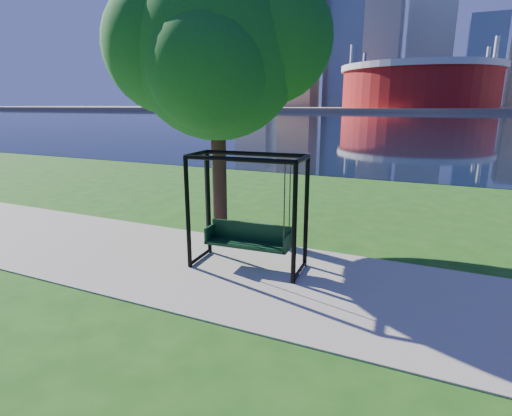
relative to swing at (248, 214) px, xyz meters
The scene contains 8 objects.
ground 1.28m from the swing, 14.27° to the left, with size 900.00×900.00×0.00m, color #1E5114.
path 1.32m from the swing, 45.07° to the right, with size 120.00×4.00×0.03m, color #9E937F.
river 102.11m from the swing, 89.78° to the left, with size 900.00×180.00×0.02m, color black.
far_bank 306.10m from the swing, 89.93° to the left, with size 900.00×228.00×2.00m, color #937F60.
stadium 235.66m from the swing, 92.34° to the left, with size 83.00×83.00×32.00m.
skyline 321.39m from the swing, 90.69° to the left, with size 392.00×66.00×96.50m.
swing is the anchor object (origin of this frame).
park_tree 4.61m from the swing, 132.39° to the left, with size 5.68×5.13×7.05m.
Camera 1 is at (3.18, -7.55, 3.49)m, focal length 28.00 mm.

